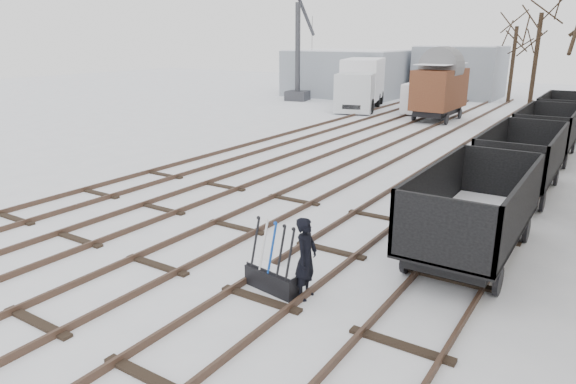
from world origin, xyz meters
name	(u,v)px	position (x,y,z in m)	size (l,w,h in m)	color
ground	(157,266)	(0.00, 0.00, 0.00)	(120.00, 120.00, 0.00)	white
tracks	(385,156)	(0.00, 13.67, 0.07)	(13.90, 52.00, 0.16)	black
shed_left	(349,73)	(-13.00, 36.00, 2.05)	(10.00, 8.00, 4.10)	#8D949F
shed_right	(460,72)	(-4.00, 40.00, 2.25)	(7.00, 6.00, 4.50)	#8D949F
ground_frame	(273,277)	(2.94, 0.54, 0.28)	(1.35, 0.62, 1.49)	black
worker	(306,258)	(3.69, 0.64, 0.87)	(0.63, 0.41, 1.73)	black
freight_wagon_a	(473,224)	(6.00, 4.60, 0.84)	(2.16, 5.41, 2.21)	black
freight_wagon_b	(520,169)	(6.00, 11.00, 0.84)	(2.16, 5.41, 2.21)	black
freight_wagon_c	(546,139)	(6.00, 17.40, 0.84)	(2.16, 5.41, 2.21)	black
freight_wagon_d	(562,120)	(6.00, 23.80, 0.84)	(2.16, 5.41, 2.21)	black
box_van_wagon	(440,88)	(-1.35, 25.56, 2.09)	(2.63, 4.77, 3.59)	black
lorry	(361,83)	(-8.08, 28.18, 1.87)	(4.07, 8.36, 3.64)	black
panel_van	(425,97)	(-3.27, 28.65, 1.11)	(2.32, 4.92, 2.12)	white
crane	(299,72)	(-14.80, 30.24, 2.35)	(2.12, 5.32, 8.93)	#323338
tree_far_left	(512,65)	(0.66, 37.95, 3.01)	(0.30, 0.30, 6.02)	black
tree_far_right	(535,64)	(3.09, 32.33, 3.38)	(0.30, 0.30, 6.76)	black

